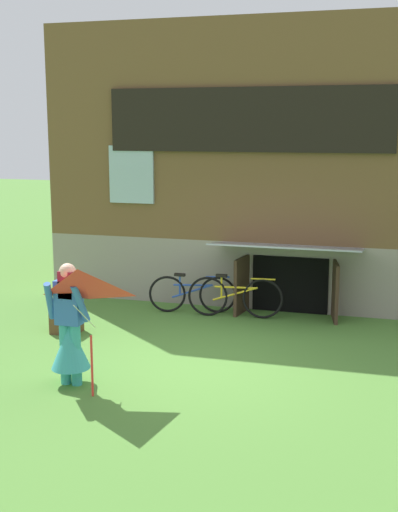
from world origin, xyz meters
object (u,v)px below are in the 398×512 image
Objects in this scene: person at (70,334)px; wooden_crate at (67,322)px; bicycle_blue at (192,294)px; kite at (79,302)px; bicycle_yellow at (235,297)px.

person is 3.64× the size of wooden_crate.
bicycle_blue is 3.50× the size of wooden_crate.
kite is (0.42, -0.55, 0.61)m from person.
kite reaches higher than bicycle_blue.
kite is at bearing -59.50° from wooden_crate.
kite is 4.51m from bicycle_yellow.
bicycle_blue is (-0.83, 0.09, -0.02)m from bicycle_yellow.
bicycle_yellow is at bearing -18.80° from bicycle_blue.
kite is 3.24m from wooden_crate.
person is 0.92m from kite.
bicycle_blue is (0.55, 3.84, -0.34)m from person.
bicycle_yellow is 0.84m from bicycle_blue.
kite is 1.00× the size of bicycle_blue.
wooden_crate is (-1.54, 2.62, -1.13)m from kite.
kite is at bearing -104.49° from bicycle_blue.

